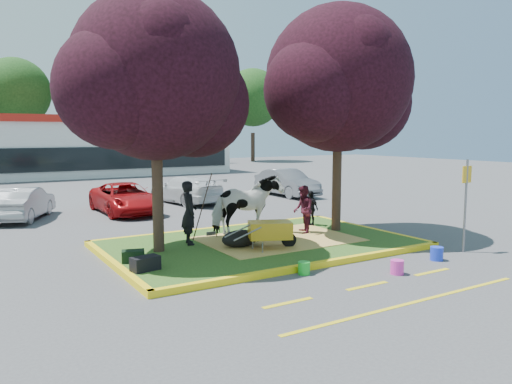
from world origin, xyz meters
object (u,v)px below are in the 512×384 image
sign_post (466,195)px  car_silver (23,203)px  handler (189,213)px  bucket_blue (437,254)px  cow (247,205)px  wheelbarrow (270,230)px  bucket_pink (397,267)px  bucket_green (304,268)px  calf (240,239)px

sign_post → car_silver: sign_post is taller
handler → bucket_blue: bearing=-119.6°
cow → car_silver: (-5.19, 7.32, -0.43)m
cow → wheelbarrow: bearing=165.2°
sign_post → bucket_pink: 3.44m
bucket_pink → bucket_blue: bucket_blue is taller
cow → handler: 1.94m
car_silver → bucket_green: bearing=136.7°
sign_post → calf: bearing=149.1°
handler → wheelbarrow: bearing=-125.9°
cow → calf: 1.69m
handler → bucket_pink: handler is taller
cow → calf: (-0.94, -1.25, -0.66)m
sign_post → car_silver: 14.93m
cow → sign_post: sign_post is taller
cow → bucket_blue: size_ratio=6.20×
handler → bucket_green: bearing=-149.0°
calf → bucket_green: size_ratio=3.66×
cow → bucket_pink: cow is taller
car_silver → sign_post: bearing=153.8°
cow → bucket_green: cow is taller
bucket_pink → car_silver: (-6.25, 12.17, 0.44)m
calf → bucket_blue: calf is taller
sign_post → bucket_blue: 1.91m
calf → wheelbarrow: 0.89m
wheelbarrow → bucket_green: bearing=-76.6°
sign_post → bucket_green: size_ratio=8.57×
wheelbarrow → bucket_blue: size_ratio=5.70×
wheelbarrow → bucket_green: size_ratio=6.70×
cow → bucket_blue: cow is taller
calf → handler: bearing=133.6°
cow → wheelbarrow: (-0.42, -1.91, -0.38)m
bucket_green → sign_post: bearing=-5.8°
wheelbarrow → sign_post: 5.23m
wheelbarrow → bucket_pink: 3.33m
calf → bucket_blue: bearing=-41.1°
handler → calf: bearing=-123.6°
sign_post → car_silver: size_ratio=0.68×
bucket_pink → bucket_blue: bearing=11.4°
cow → bucket_green: bearing=166.6°
bucket_blue → bucket_green: bearing=168.6°
bucket_blue → cow: bearing=122.2°
bucket_pink → car_silver: car_silver is taller
wheelbarrow → sign_post: (4.58, -2.37, 0.86)m
cow → handler: cow is taller
bucket_pink → bucket_green: bearing=149.0°
calf → handler: 1.57m
bucket_green → bucket_blue: bucket_blue is taller
handler → sign_post: bearing=-111.3°
calf → bucket_pink: (1.99, -3.61, -0.22)m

